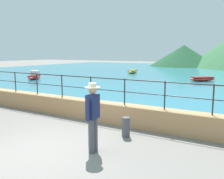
% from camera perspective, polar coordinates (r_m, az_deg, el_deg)
% --- Properties ---
extents(ground_plane, '(120.00, 120.00, 0.00)m').
position_cam_1_polar(ground_plane, '(6.57, -16.46, -13.85)').
color(ground_plane, slate).
extents(promenade_wall, '(20.00, 0.56, 0.70)m').
position_cam_1_polar(promenade_wall, '(8.83, -1.16, -5.28)').
color(promenade_wall, tan).
rests_on(promenade_wall, ground).
extents(railing, '(18.44, 0.04, 0.90)m').
position_cam_1_polar(railing, '(8.65, -1.18, 0.90)').
color(railing, '#282623').
rests_on(railing, promenade_wall).
extents(lake_water, '(64.00, 44.32, 0.06)m').
position_cam_1_polar(lake_water, '(30.36, 22.01, 3.40)').
color(lake_water, teal).
rests_on(lake_water, ground).
extents(hill_secondary, '(12.27, 12.27, 3.83)m').
position_cam_1_polar(hill_secondary, '(46.02, 16.42, 7.60)').
color(hill_secondary, '#1E4C2D').
rests_on(hill_secondary, ground).
extents(person_walking, '(0.38, 0.57, 1.75)m').
position_cam_1_polar(person_walking, '(6.06, -4.51, -5.70)').
color(person_walking, '#4C4C56').
rests_on(person_walking, ground).
extents(bollard, '(0.24, 0.24, 0.59)m').
position_cam_1_polar(bollard, '(7.29, 3.27, -8.77)').
color(bollard, '#4C4C51').
rests_on(bollard, ground).
extents(boat_0, '(2.31, 2.21, 0.36)m').
position_cam_1_polar(boat_0, '(22.22, 20.41, 2.37)').
color(boat_0, red).
rests_on(boat_0, lake_water).
extents(boat_1, '(1.97, 2.43, 0.76)m').
position_cam_1_polar(boat_1, '(23.55, -17.71, 3.00)').
color(boat_1, red).
rests_on(boat_1, lake_water).
extents(boat_3, '(1.25, 2.41, 0.36)m').
position_cam_1_polar(boat_3, '(29.05, 4.85, 4.23)').
color(boat_3, gold).
rests_on(boat_3, lake_water).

